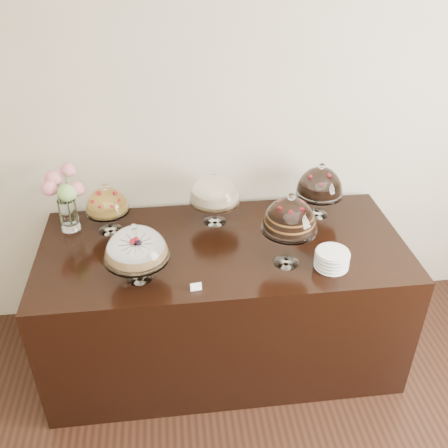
{
  "coord_description": "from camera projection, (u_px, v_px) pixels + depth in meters",
  "views": [
    {
      "loc": [
        -0.47,
        0.01,
        2.63
      ],
      "look_at": [
        -0.18,
        2.4,
        1.08
      ],
      "focal_mm": 40.0,
      "sensor_mm": 36.0,
      "label": 1
    }
  ],
  "objects": [
    {
      "name": "cake_stand_dark_choco",
      "position": [
        320.0,
        184.0,
        3.18
      ],
      "size": [
        0.3,
        0.3,
        0.37
      ],
      "color": "white",
      "rests_on": "display_counter"
    },
    {
      "name": "cake_stand_cheesecake",
      "position": [
        215.0,
        190.0,
        3.1
      ],
      "size": [
        0.33,
        0.33,
        0.37
      ],
      "color": "white",
      "rests_on": "display_counter"
    },
    {
      "name": "flower_vase",
      "position": [
        65.0,
        196.0,
        3.03
      ],
      "size": [
        0.24,
        0.26,
        0.41
      ],
      "color": "white",
      "rests_on": "display_counter"
    },
    {
      "name": "cake_stand_fruit_tart",
      "position": [
        107.0,
        202.0,
        3.03
      ],
      "size": [
        0.27,
        0.27,
        0.33
      ],
      "color": "white",
      "rests_on": "display_counter"
    },
    {
      "name": "price_card_left",
      "position": [
        196.0,
        287.0,
        2.64
      ],
      "size": [
        0.06,
        0.02,
        0.04
      ],
      "primitive_type": "cube",
      "rotation": [
        -0.21,
        0.0,
        0.12
      ],
      "color": "white",
      "rests_on": "display_counter"
    },
    {
      "name": "plate_stack",
      "position": [
        332.0,
        259.0,
        2.79
      ],
      "size": [
        0.19,
        0.19,
        0.1
      ],
      "color": "white",
      "rests_on": "display_counter"
    },
    {
      "name": "cake_stand_choco_layer",
      "position": [
        290.0,
        217.0,
        2.69
      ],
      "size": [
        0.31,
        0.31,
        0.45
      ],
      "color": "white",
      "rests_on": "display_counter"
    },
    {
      "name": "cake_stand_sugar_sponge",
      "position": [
        136.0,
        246.0,
        2.63
      ],
      "size": [
        0.35,
        0.35,
        0.35
      ],
      "color": "white",
      "rests_on": "display_counter"
    },
    {
      "name": "display_counter",
      "position": [
        223.0,
        301.0,
        3.25
      ],
      "size": [
        2.2,
        1.0,
        0.9
      ],
      "primitive_type": "cube",
      "color": "black",
      "rests_on": "ground"
    },
    {
      "name": "wall_back",
      "position": [
        242.0,
        116.0,
        3.16
      ],
      "size": [
        5.0,
        0.04,
        3.0
      ],
      "primitive_type": "cube",
      "color": "#BEB499",
      "rests_on": "ground"
    }
  ]
}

